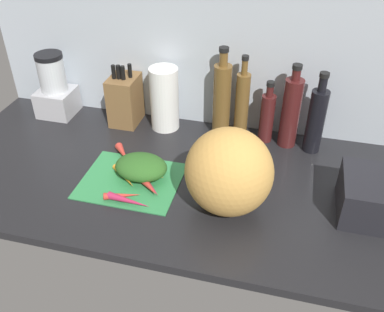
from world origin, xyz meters
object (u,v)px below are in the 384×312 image
Objects in this scene: carrot_5 at (129,201)px; bottle_4 at (316,119)px; dish_rack at (380,198)px; paper_towel_roll at (164,99)px; bottle_1 at (242,104)px; knife_block at (125,100)px; bottle_0 at (222,99)px; carrot_3 at (124,176)px; bottle_2 at (267,116)px; blender_appliance at (55,89)px; winter_squash at (229,172)px; carrot_1 at (122,195)px; bottle_3 at (291,112)px; carrot_0 at (149,184)px; cutting_board at (131,180)px; carrot_2 at (149,175)px; carrot_4 at (148,185)px; carrot_6 at (123,153)px.

bottle_4 reaches higher than carrot_5.
bottle_4 reaches higher than dish_rack.
dish_rack is (78.80, -33.30, -6.41)cm from paper_towel_roll.
knife_block is at bearing -178.87° from bottle_1.
bottle_0 is (19.55, 50.00, 13.23)cm from carrot_5.
bottle_2 is (43.49, 37.65, 8.57)cm from carrot_3.
blender_appliance reaches higher than knife_block.
carrot_1 is at bearing -171.24° from winter_squash.
bottle_2 is (87.91, 0.97, -1.08)cm from blender_appliance.
carrot_5 is 0.45× the size of bottle_3.
winter_squash reaches higher than carrot_0.
cutting_board is 60.17cm from blender_appliance.
carrot_2 is 0.31× the size of bottle_1.
carrot_4 reaches higher than cutting_board.
cutting_board is 1.18× the size of winter_squash.
carrot_3 is at bearing -167.69° from carrot_2.
bottle_1 is (38.99, 25.89, 11.72)cm from carrot_6.
carrot_6 is 28.43cm from paper_towel_roll.
paper_towel_roll reaches higher than carrot_5.
cutting_board is 10.07cm from carrot_1.
cutting_board is 69.70cm from bottle_4.
bottle_2 is 9.19cm from bottle_3.
carrot_2 is at bearing -115.57° from bottle_0.
cutting_board is at bearing -177.27° from dish_rack.
winter_squash reaches higher than carrot_3.
carrot_1 is at bearing -135.12° from carrot_4.
carrot_0 is 46.32cm from knife_block.
bottle_0 is (31.17, 25.96, 13.09)cm from carrot_6.
winter_squash reaches higher than blender_appliance.
paper_towel_roll is 0.77× the size of bottle_1.
carrot_6 reaches higher than cutting_board.
carrot_0 is at bearing -80.64° from paper_towel_roll.
carrot_5 is at bearing -33.80° from carrot_1.
carrot_2 is 1.01× the size of carrot_6.
carrot_2 reaches higher than carrot_1.
knife_block reaches higher than cutting_board.
carrot_0 is 64.53cm from bottle_4.
bottle_1 is at bearing 173.69° from bottle_4.
carrot_2 is at bearing -81.73° from paper_towel_roll.
bottle_4 is at bearing 18.94° from carrot_6.
carrot_0 is 20.67cm from carrot_6.
bottle_1 is at bearing 1.13° from knife_block.
blender_appliance is at bearing 142.06° from cutting_board.
knife_block is 30.79cm from blender_appliance.
bottle_1 is (24.03, 40.14, 12.02)cm from carrot_0.
carrot_3 is at bearing -123.87° from bottle_0.
carrot_1 is 1.15× the size of carrot_6.
blender_appliance is at bearing -179.10° from paper_towel_roll.
paper_towel_roll is 30.54cm from bottle_1.
carrot_3 is 39.10cm from paper_towel_roll.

